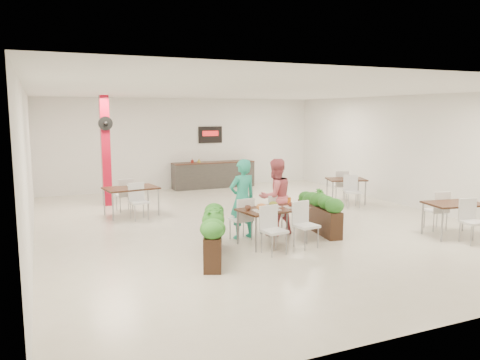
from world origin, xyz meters
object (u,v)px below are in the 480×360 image
(diner_man, at_px, (242,199))
(side_table_b, at_px, (346,183))
(service_counter, at_px, (213,174))
(planter_right, at_px, (319,210))
(red_column, at_px, (106,150))
(main_table, at_px, (272,214))
(diner_woman, at_px, (275,197))
(side_table_a, at_px, (131,191))
(side_table_c, at_px, (454,208))
(planter_left, at_px, (213,232))

(diner_man, distance_m, side_table_b, 5.01)
(service_counter, xyz_separation_m, planter_right, (0.05, -6.87, 0.00))
(red_column, bearing_deg, diner_man, -65.84)
(main_table, height_order, diner_man, diner_man)
(service_counter, distance_m, side_table_b, 5.11)
(main_table, relative_size, planter_right, 0.95)
(main_table, distance_m, side_table_b, 5.02)
(diner_woman, bearing_deg, side_table_a, -60.08)
(red_column, distance_m, side_table_a, 1.94)
(red_column, xyz_separation_m, main_table, (2.57, -5.52, -1.01))
(red_column, distance_m, diner_woman, 5.76)
(main_table, relative_size, side_table_c, 1.07)
(diner_woman, height_order, planter_left, diner_woman)
(diner_woman, relative_size, side_table_a, 1.03)
(diner_man, xyz_separation_m, planter_right, (1.86, -0.14, -0.37))
(main_table, xyz_separation_m, planter_right, (1.47, 0.52, -0.14))
(diner_man, bearing_deg, planter_right, 167.08)
(service_counter, xyz_separation_m, diner_man, (-1.81, -6.73, 0.37))
(diner_man, height_order, side_table_b, diner_man)
(main_table, bearing_deg, side_table_c, -15.05)
(diner_woman, xyz_separation_m, side_table_b, (3.62, 2.34, -0.23))
(diner_man, distance_m, side_table_c, 4.66)
(planter_right, bearing_deg, side_table_c, -32.57)
(side_table_a, distance_m, side_table_c, 7.88)
(main_table, xyz_separation_m, side_table_c, (3.94, -1.06, -0.01))
(service_counter, relative_size, side_table_a, 1.80)
(planter_left, distance_m, side_table_c, 5.44)
(red_column, bearing_deg, diner_woman, -58.49)
(diner_man, bearing_deg, side_table_b, -160.73)
(main_table, relative_size, planter_left, 0.99)
(side_table_a, bearing_deg, planter_right, -51.08)
(service_counter, distance_m, side_table_a, 5.01)
(service_counter, height_order, planter_right, service_counter)
(diner_woman, height_order, side_table_b, diner_woman)
(red_column, xyz_separation_m, planter_left, (1.11, -5.97, -1.13))
(side_table_c, bearing_deg, service_counter, 116.05)
(main_table, distance_m, diner_woman, 0.80)
(service_counter, distance_m, planter_left, 8.35)
(side_table_a, bearing_deg, service_counter, 35.81)
(red_column, xyz_separation_m, side_table_a, (0.40, -1.61, -1.00))
(planter_left, height_order, side_table_c, planter_left)
(red_column, bearing_deg, side_table_b, -20.95)
(diner_woman, distance_m, side_table_c, 3.93)
(side_table_b, bearing_deg, planter_right, -117.37)
(diner_woman, bearing_deg, planter_left, 21.91)
(red_column, distance_m, diner_man, 5.39)
(red_column, xyz_separation_m, side_table_b, (6.61, -2.53, -1.02))
(side_table_b, bearing_deg, diner_woman, -128.63)
(service_counter, height_order, main_table, service_counter)
(diner_woman, xyz_separation_m, side_table_a, (-2.59, 3.25, -0.21))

